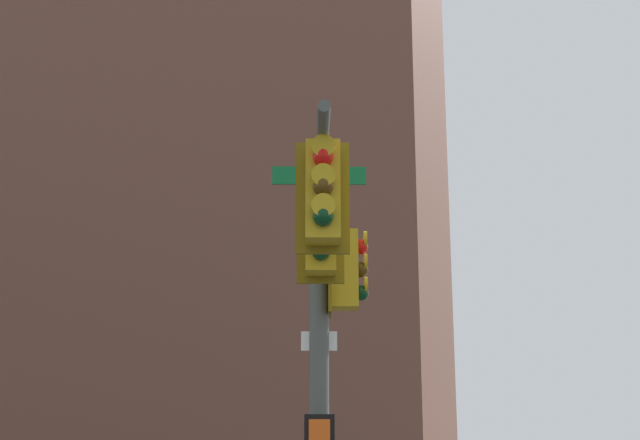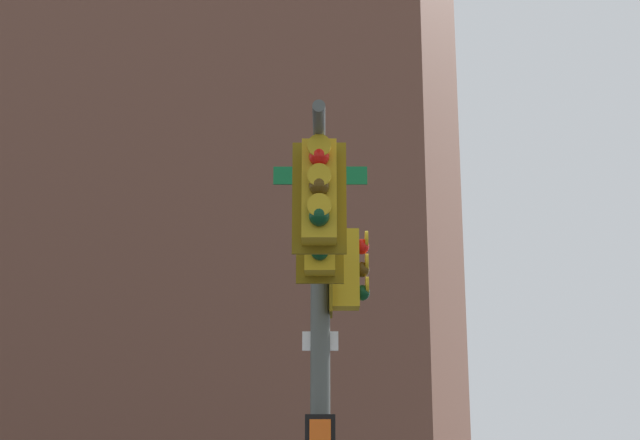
% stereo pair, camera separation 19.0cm
% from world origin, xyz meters
% --- Properties ---
extents(signal_pole_assembly, '(4.19, 1.39, 6.18)m').
position_xyz_m(signal_pole_assembly, '(-0.84, -0.56, 4.11)').
color(signal_pole_assembly, '#4C514C').
rests_on(signal_pole_assembly, ground_plane).
extents(building_brick_nearside, '(23.81, 14.76, 41.43)m').
position_xyz_m(building_brick_nearside, '(27.63, 6.94, 20.72)').
color(building_brick_nearside, brown).
rests_on(building_brick_nearside, ground_plane).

